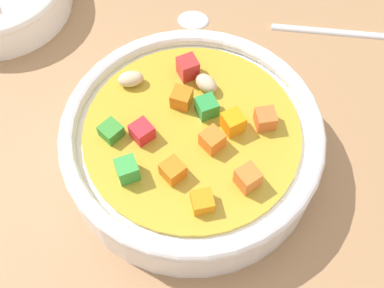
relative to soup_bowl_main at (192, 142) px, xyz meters
The scene contains 3 objects.
ground_plane 3.62cm from the soup_bowl_main, 137.72° to the right, with size 140.00×140.00×2.00cm, color #9E754F.
soup_bowl_main is the anchor object (origin of this frame).
spoon 17.04cm from the soup_bowl_main, 48.41° to the right, with size 11.22×22.52×0.76cm.
Camera 1 is at (-19.08, 5.90, 36.32)cm, focal length 46.79 mm.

